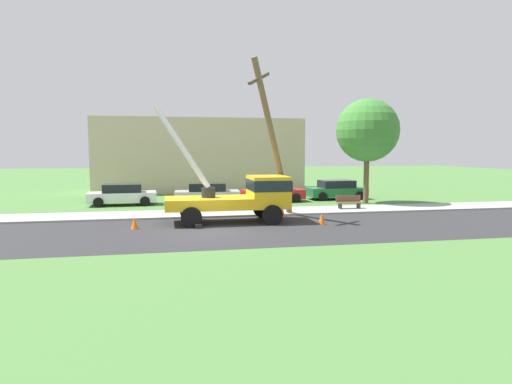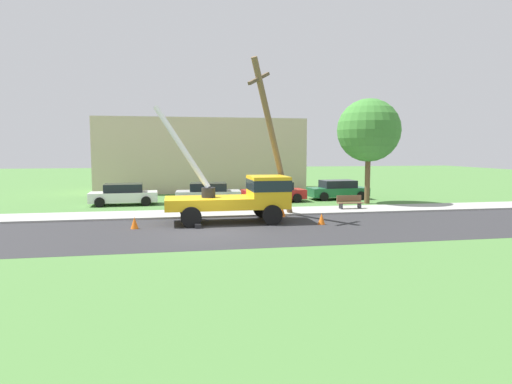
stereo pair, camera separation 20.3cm
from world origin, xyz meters
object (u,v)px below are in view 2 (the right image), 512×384
at_px(traffic_cone_curbside, 282,212).
at_px(parked_sedan_red, 274,192).
at_px(parked_sedan_green, 338,190).
at_px(park_bench, 350,203).
at_px(utility_truck, 243,195).
at_px(leaning_utility_pole, 273,139).
at_px(parked_sedan_silver, 208,193).
at_px(traffic_cone_ahead, 322,219).
at_px(parked_sedan_white, 124,194).
at_px(roadside_tree_near, 369,131).
at_px(traffic_cone_behind, 134,223).

bearing_deg(traffic_cone_curbside, parked_sedan_red, 81.28).
xyz_separation_m(parked_sedan_green, park_bench, (-1.43, -5.76, -0.25)).
relative_size(utility_truck, parked_sedan_red, 1.50).
bearing_deg(leaning_utility_pole, park_bench, 22.41).
distance_m(parked_sedan_silver, parked_sedan_green, 9.76).
height_order(traffic_cone_ahead, parked_sedan_silver, parked_sedan_silver).
distance_m(parked_sedan_white, roadside_tree_near, 17.11).
distance_m(traffic_cone_ahead, parked_sedan_white, 14.37).
relative_size(parked_sedan_green, roadside_tree_near, 0.63).
bearing_deg(park_bench, parked_sedan_white, 159.82).
xyz_separation_m(utility_truck, parked_sedan_green, (8.53, 8.85, -0.70)).
xyz_separation_m(traffic_cone_ahead, parked_sedan_green, (4.82, 10.37, 0.43)).
xyz_separation_m(parked_sedan_white, parked_sedan_green, (15.38, 0.63, 0.00)).
height_order(traffic_cone_behind, traffic_cone_curbside, same).
bearing_deg(utility_truck, park_bench, 23.59).
height_order(parked_sedan_silver, roadside_tree_near, roadside_tree_near).
bearing_deg(roadside_tree_near, parked_sedan_white, 172.24).
relative_size(traffic_cone_ahead, roadside_tree_near, 0.08).
xyz_separation_m(traffic_cone_behind, parked_sedan_silver, (4.14, 9.10, 0.43)).
bearing_deg(traffic_cone_ahead, traffic_cone_curbside, 114.96).
height_order(utility_truck, traffic_cone_curbside, utility_truck).
bearing_deg(traffic_cone_ahead, utility_truck, 157.72).
xyz_separation_m(traffic_cone_ahead, traffic_cone_curbside, (-1.31, 2.82, 0.00)).
bearing_deg(traffic_cone_curbside, roadside_tree_near, 33.22).
distance_m(utility_truck, traffic_cone_behind, 5.56).
relative_size(traffic_cone_curbside, parked_sedan_white, 0.12).
xyz_separation_m(leaning_utility_pole, parked_sedan_red, (1.69, 7.22, -3.58)).
height_order(traffic_cone_ahead, roadside_tree_near, roadside_tree_near).
bearing_deg(roadside_tree_near, utility_truck, -147.91).
xyz_separation_m(parked_sedan_white, parked_sedan_silver, (5.65, -0.19, 0.00)).
distance_m(parked_sedan_white, park_bench, 14.86).
height_order(leaning_utility_pole, parked_sedan_silver, leaning_utility_pole).
relative_size(traffic_cone_curbside, parked_sedan_red, 0.12).
distance_m(traffic_cone_behind, parked_sedan_silver, 10.00).
bearing_deg(traffic_cone_curbside, parked_sedan_green, 50.93).
relative_size(utility_truck, roadside_tree_near, 0.95).
bearing_deg(parked_sedan_silver, parked_sedan_green, 4.82).
bearing_deg(traffic_cone_behind, parked_sedan_silver, 65.55).
xyz_separation_m(utility_truck, park_bench, (7.10, 3.10, -0.95)).
bearing_deg(parked_sedan_green, parked_sedan_silver, -175.18).
bearing_deg(traffic_cone_behind, traffic_cone_ahead, -2.87).
bearing_deg(parked_sedan_silver, parked_sedan_red, 0.98).
bearing_deg(parked_sedan_white, traffic_cone_behind, -80.75).
height_order(parked_sedan_white, park_bench, parked_sedan_white).
relative_size(leaning_utility_pole, parked_sedan_white, 1.87).
bearing_deg(roadside_tree_near, traffic_cone_curbside, -146.78).
relative_size(parked_sedan_silver, park_bench, 2.82).
bearing_deg(parked_sedan_white, traffic_cone_ahead, -42.71).
bearing_deg(park_bench, parked_sedan_green, 76.06).
relative_size(traffic_cone_ahead, park_bench, 0.35).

